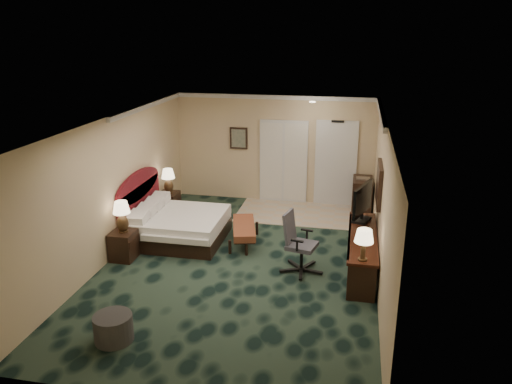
% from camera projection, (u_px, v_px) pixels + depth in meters
% --- Properties ---
extents(floor, '(5.00, 7.50, 0.00)m').
position_uv_depth(floor, '(241.00, 264.00, 9.45)').
color(floor, black).
rests_on(floor, ground).
extents(ceiling, '(5.00, 7.50, 0.00)m').
position_uv_depth(ceiling, '(239.00, 122.00, 8.60)').
color(ceiling, white).
rests_on(ceiling, wall_back).
extents(wall_back, '(5.00, 0.00, 2.70)m').
position_uv_depth(wall_back, '(274.00, 149.00, 12.52)').
color(wall_back, beige).
rests_on(wall_back, ground).
extents(wall_front, '(5.00, 0.00, 2.70)m').
position_uv_depth(wall_front, '(163.00, 303.00, 5.54)').
color(wall_front, beige).
rests_on(wall_front, ground).
extents(wall_left, '(0.00, 7.50, 2.70)m').
position_uv_depth(wall_left, '(112.00, 188.00, 9.49)').
color(wall_left, beige).
rests_on(wall_left, ground).
extents(wall_right, '(0.00, 7.50, 2.70)m').
position_uv_depth(wall_right, '(382.00, 206.00, 8.56)').
color(wall_right, beige).
rests_on(wall_right, ground).
extents(crown_molding, '(5.00, 7.50, 0.10)m').
position_uv_depth(crown_molding, '(239.00, 125.00, 8.62)').
color(crown_molding, silver).
rests_on(crown_molding, wall_back).
extents(tile_patch, '(3.20, 1.70, 0.01)m').
position_uv_depth(tile_patch, '(305.00, 213.00, 11.98)').
color(tile_patch, '#C9AE8E').
rests_on(tile_patch, ground).
extents(headboard, '(0.12, 2.00, 1.40)m').
position_uv_depth(headboard, '(140.00, 203.00, 10.62)').
color(headboard, '#48090B').
rests_on(headboard, ground).
extents(entry_door, '(1.02, 0.06, 2.18)m').
position_uv_depth(entry_door, '(336.00, 164.00, 12.29)').
color(entry_door, silver).
rests_on(entry_door, ground).
extents(closet_doors, '(1.20, 0.06, 2.10)m').
position_uv_depth(closet_doors, '(283.00, 162.00, 12.53)').
color(closet_doors, silver).
rests_on(closet_doors, ground).
extents(wall_art, '(0.45, 0.06, 0.55)m').
position_uv_depth(wall_art, '(239.00, 138.00, 12.57)').
color(wall_art, '#4A6153').
rests_on(wall_art, wall_back).
extents(wall_mirror, '(0.05, 0.95, 0.75)m').
position_uv_depth(wall_mirror, '(379.00, 184.00, 9.06)').
color(wall_mirror, white).
rests_on(wall_mirror, wall_right).
extents(bed, '(1.81, 1.67, 0.57)m').
position_uv_depth(bed, '(180.00, 227.00, 10.43)').
color(bed, white).
rests_on(bed, ground).
extents(nightstand_near, '(0.44, 0.51, 0.55)m').
position_uv_depth(nightstand_near, '(124.00, 245.00, 9.58)').
color(nightstand_near, black).
rests_on(nightstand_near, ground).
extents(nightstand_far, '(0.45, 0.51, 0.56)m').
position_uv_depth(nightstand_far, '(169.00, 204.00, 11.81)').
color(nightstand_far, black).
rests_on(nightstand_far, ground).
extents(lamp_near, '(0.34, 0.34, 0.61)m').
position_uv_depth(lamp_near, '(122.00, 217.00, 9.40)').
color(lamp_near, '#331D11').
rests_on(lamp_near, nightstand_near).
extents(lamp_far, '(0.36, 0.36, 0.59)m').
position_uv_depth(lamp_far, '(168.00, 181.00, 11.62)').
color(lamp_far, '#331D11').
rests_on(lamp_far, nightstand_far).
extents(bed_bench, '(0.73, 1.32, 0.42)m').
position_uv_depth(bed_bench, '(244.00, 234.00, 10.26)').
color(bed_bench, brown).
rests_on(bed_bench, ground).
extents(ottoman, '(0.56, 0.56, 0.40)m').
position_uv_depth(ottoman, '(113.00, 328.00, 7.08)').
color(ottoman, '#333334').
rests_on(ottoman, ground).
extents(desk, '(0.51, 2.38, 0.69)m').
position_uv_depth(desk, '(362.00, 253.00, 9.11)').
color(desk, black).
rests_on(desk, ground).
extents(tv, '(0.38, 0.92, 0.74)m').
position_uv_depth(tv, '(362.00, 203.00, 9.55)').
color(tv, black).
rests_on(tv, desk).
extents(desk_lamp, '(0.34, 0.34, 0.54)m').
position_uv_depth(desk_lamp, '(364.00, 245.00, 7.96)').
color(desk_lamp, '#331D11').
rests_on(desk_lamp, desk).
extents(desk_chair, '(0.78, 0.75, 1.12)m').
position_uv_depth(desk_chair, '(302.00, 243.00, 8.98)').
color(desk_chair, '#45454E').
rests_on(desk_chair, ground).
extents(minibar, '(0.45, 0.82, 0.86)m').
position_uv_depth(minibar, '(362.00, 196.00, 11.87)').
color(minibar, black).
rests_on(minibar, ground).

